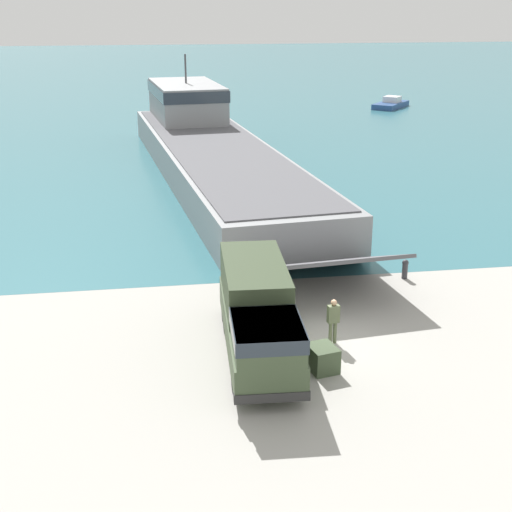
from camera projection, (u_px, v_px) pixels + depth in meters
ground_plane at (320, 341)px, 26.80m from camera, size 240.00×240.00×0.00m
water_surface at (182, 78)px, 116.41m from camera, size 240.00×180.00×0.01m
landing_craft at (209, 145)px, 53.18m from camera, size 11.46×43.24×7.75m
military_truck at (258, 314)px, 25.35m from camera, size 2.73×8.14×3.03m
soldier_on_ramp at (333, 318)px, 26.32m from camera, size 0.47×0.30×1.77m
moored_boat_a at (184, 99)px, 86.92m from camera, size 6.49×5.27×1.83m
moored_boat_b at (391, 104)px, 84.27m from camera, size 5.63×6.04×1.29m
mooring_bollard at (405, 268)px, 32.68m from camera, size 0.30×0.30×0.92m
cargo_crate at (322, 358)px, 24.60m from camera, size 1.11×1.25×0.90m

